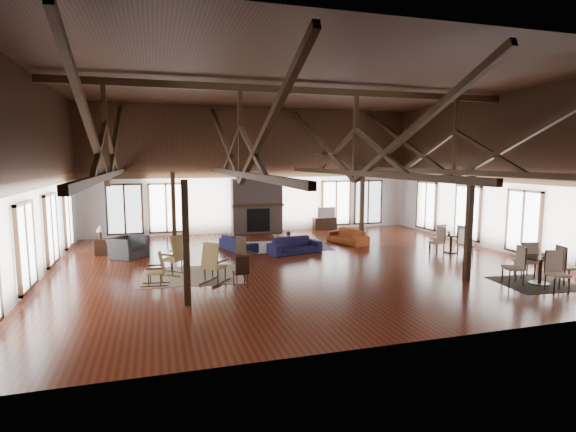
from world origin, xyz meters
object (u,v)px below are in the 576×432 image
object	(u,v)px
coffee_table	(289,236)
sofa_navy_left	(238,243)
sofa_orange	(348,236)
cafe_table_near	(540,266)
cafe_table_far	(451,240)
armchair	(128,247)
tv_console	(325,223)
sofa_navy_front	(295,245)

from	to	relation	value
coffee_table	sofa_navy_left	bearing A→B (deg)	-171.42
sofa_orange	cafe_table_near	xyz separation A→B (m)	(2.63, -7.37, 0.25)
sofa_orange	cafe_table_far	bearing A→B (deg)	30.53
coffee_table	armchair	size ratio (longest dim) A/B	1.02
armchair	cafe_table_near	world-z (taller)	cafe_table_near
sofa_orange	cafe_table_far	size ratio (longest dim) A/B	1.03
cafe_table_far	tv_console	world-z (taller)	cafe_table_far
sofa_navy_front	armchair	size ratio (longest dim) A/B	1.73
cafe_table_far	tv_console	bearing A→B (deg)	110.42
sofa_navy_left	tv_console	size ratio (longest dim) A/B	1.62
coffee_table	tv_console	world-z (taller)	tv_console
sofa_navy_left	tv_console	xyz separation A→B (m)	(5.16, 4.01, 0.02)
sofa_navy_front	cafe_table_far	bearing A→B (deg)	-29.21
cafe_table_near	tv_console	xyz separation A→B (m)	(-2.18, 11.19, -0.25)
cafe_table_near	cafe_table_far	world-z (taller)	cafe_table_near
cafe_table_near	tv_console	bearing A→B (deg)	101.04
sofa_navy_front	armchair	xyz separation A→B (m)	(-5.98, 0.99, 0.08)
cafe_table_near	armchair	bearing A→B (deg)	148.32
sofa_navy_left	tv_console	distance (m)	6.54
sofa_navy_front	sofa_navy_left	world-z (taller)	sofa_navy_front
sofa_navy_left	cafe_table_near	world-z (taller)	cafe_table_near
sofa_orange	cafe_table_far	world-z (taller)	cafe_table_far
armchair	cafe_table_far	size ratio (longest dim) A/B	0.61
cafe_table_near	tv_console	world-z (taller)	cafe_table_near
cafe_table_far	sofa_navy_left	bearing A→B (deg)	160.38
sofa_navy_left	cafe_table_far	world-z (taller)	cafe_table_far
sofa_navy_front	coffee_table	bearing A→B (deg)	68.53
armchair	sofa_navy_left	bearing A→B (deg)	-48.83
cafe_table_near	tv_console	size ratio (longest dim) A/B	1.81
tv_console	sofa_orange	bearing A→B (deg)	-96.71
armchair	cafe_table_near	bearing A→B (deg)	-82.77
sofa_navy_front	tv_console	world-z (taller)	sofa_navy_front
sofa_orange	tv_console	xyz separation A→B (m)	(0.45, 3.82, 0.00)
sofa_navy_left	coffee_table	size ratio (longest dim) A/B	1.59
armchair	coffee_table	bearing A→B (deg)	-47.07
coffee_table	armchair	world-z (taller)	armchair
sofa_navy_front	sofa_orange	bearing A→B (deg)	12.08
cafe_table_near	sofa_orange	bearing A→B (deg)	109.65
armchair	cafe_table_near	distance (m)	13.38
sofa_orange	tv_console	size ratio (longest dim) A/B	1.69
sofa_orange	coffee_table	bearing A→B (deg)	-106.73
cafe_table_far	coffee_table	bearing A→B (deg)	151.43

